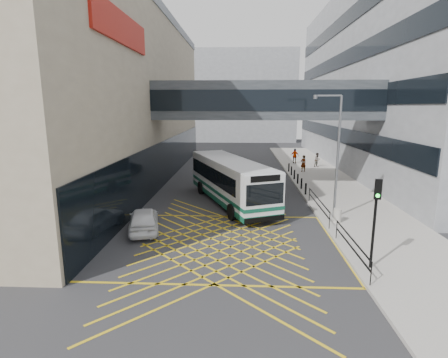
# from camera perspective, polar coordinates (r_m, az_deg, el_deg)

# --- Properties ---
(ground) EXTENTS (120.00, 120.00, 0.00)m
(ground) POSITION_cam_1_polar(r_m,az_deg,el_deg) (18.74, -0.58, -10.33)
(ground) COLOR #333335
(building_whsmith) EXTENTS (24.17, 42.00, 16.00)m
(building_whsmith) POSITION_cam_1_polar(r_m,az_deg,el_deg) (38.37, -27.61, 11.88)
(building_whsmith) COLOR tan
(building_whsmith) RESTS_ON ground
(building_right) EXTENTS (24.09, 44.00, 20.00)m
(building_right) POSITION_cam_1_polar(r_m,az_deg,el_deg) (47.38, 32.71, 13.54)
(building_right) COLOR gray
(building_right) RESTS_ON ground
(building_far) EXTENTS (28.00, 16.00, 18.00)m
(building_far) POSITION_cam_1_polar(r_m,az_deg,el_deg) (77.41, 0.48, 13.21)
(building_far) COLOR gray
(building_far) RESTS_ON ground
(skybridge) EXTENTS (20.00, 4.10, 3.00)m
(skybridge) POSITION_cam_1_polar(r_m,az_deg,el_deg) (29.40, 6.75, 12.57)
(skybridge) COLOR #393E44
(skybridge) RESTS_ON ground
(pavement) EXTENTS (6.00, 54.00, 0.16)m
(pavement) POSITION_cam_1_polar(r_m,az_deg,el_deg) (34.03, 16.22, -0.53)
(pavement) COLOR #ADA89F
(pavement) RESTS_ON ground
(box_junction) EXTENTS (12.00, 9.00, 0.01)m
(box_junction) POSITION_cam_1_polar(r_m,az_deg,el_deg) (18.74, -0.58, -10.32)
(box_junction) COLOR gold
(box_junction) RESTS_ON ground
(bus) EXTENTS (6.84, 11.72, 3.25)m
(bus) POSITION_cam_1_polar(r_m,az_deg,el_deg) (25.77, 0.96, -0.12)
(bus) COLOR white
(bus) RESTS_ON ground
(car_white) EXTENTS (2.81, 4.73, 1.41)m
(car_white) POSITION_cam_1_polar(r_m,az_deg,el_deg) (20.70, -12.95, -6.39)
(car_white) COLOR white
(car_white) RESTS_ON ground
(car_dark) EXTENTS (2.57, 4.59, 1.35)m
(car_dark) POSITION_cam_1_polar(r_m,az_deg,el_deg) (36.24, -0.38, 1.64)
(car_dark) COLOR black
(car_dark) RESTS_ON ground
(car_silver) EXTENTS (2.57, 5.17, 1.55)m
(car_silver) POSITION_cam_1_polar(r_m,az_deg,el_deg) (33.10, 6.60, 0.77)
(car_silver) COLOR gray
(car_silver) RESTS_ON ground
(traffic_light) EXTENTS (0.31, 0.47, 3.98)m
(traffic_light) POSITION_cam_1_polar(r_m,az_deg,el_deg) (16.00, 23.52, -4.84)
(traffic_light) COLOR black
(traffic_light) RESTS_ON pavement
(street_lamp) EXTENTS (1.72, 0.42, 7.57)m
(street_lamp) POSITION_cam_1_polar(r_m,az_deg,el_deg) (22.40, 17.70, 4.61)
(street_lamp) COLOR slate
(street_lamp) RESTS_ON pavement
(litter_bin) EXTENTS (0.48, 0.48, 0.84)m
(litter_bin) POSITION_cam_1_polar(r_m,az_deg,el_deg) (22.35, 18.01, -5.66)
(litter_bin) COLOR #ADA89E
(litter_bin) RESTS_ON pavement
(kerb_railings) EXTENTS (0.05, 12.54, 1.00)m
(kerb_railings) POSITION_cam_1_polar(r_m,az_deg,el_deg) (20.73, 17.03, -6.08)
(kerb_railings) COLOR black
(kerb_railings) RESTS_ON pavement
(bollards) EXTENTS (0.14, 10.14, 0.90)m
(bollards) POSITION_cam_1_polar(r_m,az_deg,el_deg) (33.38, 11.68, 0.40)
(bollards) COLOR black
(bollards) RESTS_ON pavement
(pedestrian_a) EXTENTS (0.85, 0.74, 1.77)m
(pedestrian_a) POSITION_cam_1_polar(r_m,az_deg,el_deg) (38.46, 12.82, 2.50)
(pedestrian_a) COLOR gray
(pedestrian_a) RESTS_ON pavement
(pedestrian_b) EXTENTS (0.90, 0.81, 1.60)m
(pedestrian_b) POSITION_cam_1_polar(r_m,az_deg,el_deg) (41.99, 15.00, 3.03)
(pedestrian_b) COLOR gray
(pedestrian_b) RESTS_ON pavement
(pedestrian_c) EXTENTS (1.19, 0.95, 1.82)m
(pedestrian_c) POSITION_cam_1_polar(r_m,az_deg,el_deg) (43.89, 11.50, 3.70)
(pedestrian_c) COLOR gray
(pedestrian_c) RESTS_ON pavement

